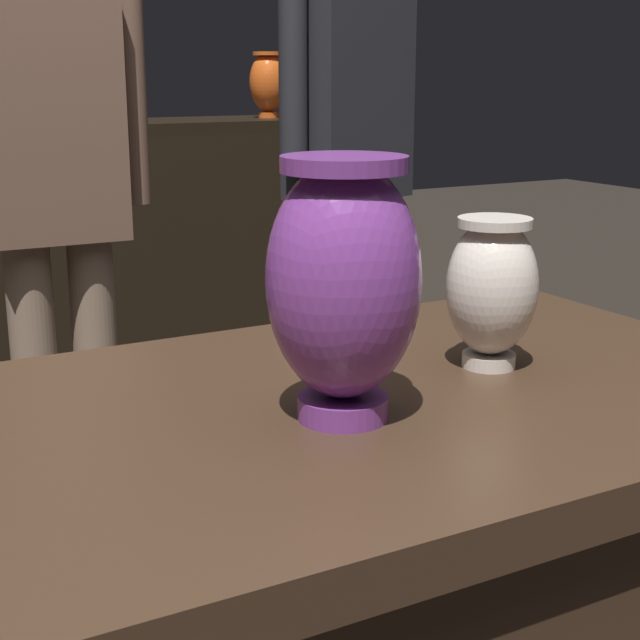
{
  "coord_description": "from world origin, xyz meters",
  "views": [
    {
      "loc": [
        -0.45,
        -0.86,
        1.15
      ],
      "look_at": [
        0.01,
        -0.03,
        0.9
      ],
      "focal_mm": 53.57,
      "sensor_mm": 36.0,
      "label": 1
    }
  ],
  "objects_px": {
    "vase_centerpiece": "(343,280)",
    "visitor_center_back": "(53,181)",
    "vase_tall_behind": "(492,287)",
    "shelf_vase_right": "(126,100)",
    "shelf_vase_far_right": "(268,82)",
    "visitor_near_right": "(348,136)"
  },
  "relations": [
    {
      "from": "vase_centerpiece",
      "to": "vase_tall_behind",
      "type": "xyz_separation_m",
      "value": [
        0.25,
        0.07,
        -0.05
      ]
    },
    {
      "from": "vase_centerpiece",
      "to": "visitor_near_right",
      "type": "distance_m",
      "value": 1.6
    },
    {
      "from": "vase_centerpiece",
      "to": "shelf_vase_right",
      "type": "xyz_separation_m",
      "value": [
        0.5,
        2.21,
        0.11
      ]
    },
    {
      "from": "visitor_near_right",
      "to": "visitor_center_back",
      "type": "relative_size",
      "value": 1.09
    },
    {
      "from": "vase_tall_behind",
      "to": "shelf_vase_far_right",
      "type": "bearing_deg",
      "value": 70.51
    },
    {
      "from": "visitor_near_right",
      "to": "shelf_vase_far_right",
      "type": "bearing_deg",
      "value": -119.38
    },
    {
      "from": "shelf_vase_far_right",
      "to": "visitor_center_back",
      "type": "relative_size",
      "value": 0.14
    },
    {
      "from": "vase_centerpiece",
      "to": "visitor_center_back",
      "type": "relative_size",
      "value": 0.18
    },
    {
      "from": "vase_centerpiece",
      "to": "vase_tall_behind",
      "type": "distance_m",
      "value": 0.26
    },
    {
      "from": "vase_tall_behind",
      "to": "shelf_vase_far_right",
      "type": "distance_m",
      "value": 2.32
    },
    {
      "from": "vase_tall_behind",
      "to": "shelf_vase_far_right",
      "type": "height_order",
      "value": "shelf_vase_far_right"
    },
    {
      "from": "vase_centerpiece",
      "to": "shelf_vase_right",
      "type": "relative_size",
      "value": 2.12
    },
    {
      "from": "vase_tall_behind",
      "to": "visitor_center_back",
      "type": "distance_m",
      "value": 1.41
    },
    {
      "from": "vase_tall_behind",
      "to": "shelf_vase_right",
      "type": "xyz_separation_m",
      "value": [
        0.25,
        2.14,
        0.16
      ]
    },
    {
      "from": "shelf_vase_far_right",
      "to": "vase_tall_behind",
      "type": "bearing_deg",
      "value": -109.49
    },
    {
      "from": "visitor_near_right",
      "to": "visitor_center_back",
      "type": "bearing_deg",
      "value": -24.29
    },
    {
      "from": "vase_tall_behind",
      "to": "shelf_vase_far_right",
      "type": "xyz_separation_m",
      "value": [
        0.77,
        2.18,
        0.21
      ]
    },
    {
      "from": "vase_tall_behind",
      "to": "visitor_near_right",
      "type": "bearing_deg",
      "value": 66.24
    },
    {
      "from": "shelf_vase_right",
      "to": "vase_centerpiece",
      "type": "bearing_deg",
      "value": -102.68
    },
    {
      "from": "shelf_vase_right",
      "to": "visitor_center_back",
      "type": "distance_m",
      "value": 0.87
    },
    {
      "from": "shelf_vase_right",
      "to": "shelf_vase_far_right",
      "type": "xyz_separation_m",
      "value": [
        0.52,
        0.04,
        0.05
      ]
    },
    {
      "from": "shelf_vase_right",
      "to": "shelf_vase_far_right",
      "type": "bearing_deg",
      "value": 4.25
    }
  ]
}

